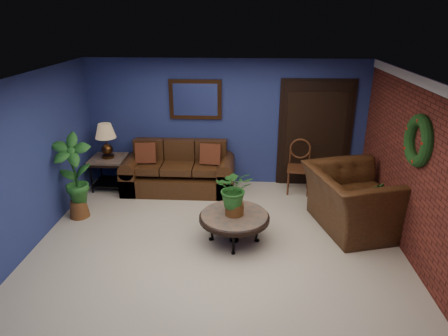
# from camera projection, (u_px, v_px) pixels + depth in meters

# --- Properties ---
(floor) EXTENTS (5.50, 5.50, 0.00)m
(floor) POSITION_uv_depth(u_px,v_px,m) (218.00, 246.00, 6.03)
(floor) COLOR beige
(floor) RESTS_ON ground
(wall_back) EXTENTS (5.50, 0.04, 2.50)m
(wall_back) POSITION_uv_depth(u_px,v_px,m) (226.00, 123.00, 7.90)
(wall_back) COLOR navy
(wall_back) RESTS_ON ground
(wall_left) EXTENTS (0.04, 5.00, 2.50)m
(wall_left) POSITION_uv_depth(u_px,v_px,m) (26.00, 165.00, 5.71)
(wall_left) COLOR navy
(wall_left) RESTS_ON ground
(wall_right_brick) EXTENTS (0.04, 5.00, 2.50)m
(wall_right_brick) POSITION_uv_depth(u_px,v_px,m) (419.00, 173.00, 5.43)
(wall_right_brick) COLOR maroon
(wall_right_brick) RESTS_ON ground
(ceiling) EXTENTS (5.50, 5.00, 0.02)m
(ceiling) POSITION_uv_depth(u_px,v_px,m) (217.00, 79.00, 5.12)
(ceiling) COLOR silver
(ceiling) RESTS_ON wall_back
(crown_molding) EXTENTS (0.03, 5.00, 0.14)m
(crown_molding) POSITION_uv_depth(u_px,v_px,m) (433.00, 86.00, 5.00)
(crown_molding) COLOR white
(crown_molding) RESTS_ON wall_right_brick
(wall_mirror) EXTENTS (1.02, 0.06, 0.77)m
(wall_mirror) POSITION_uv_depth(u_px,v_px,m) (195.00, 100.00, 7.72)
(wall_mirror) COLOR #482812
(wall_mirror) RESTS_ON wall_back
(closet_door) EXTENTS (1.44, 0.06, 2.18)m
(closet_door) POSITION_uv_depth(u_px,v_px,m) (315.00, 135.00, 7.85)
(closet_door) COLOR black
(closet_door) RESTS_ON wall_back
(wreath) EXTENTS (0.16, 0.72, 0.72)m
(wreath) POSITION_uv_depth(u_px,v_px,m) (418.00, 141.00, 5.32)
(wreath) COLOR black
(wreath) RESTS_ON wall_right_brick
(sofa) EXTENTS (2.15, 0.93, 0.97)m
(sofa) POSITION_uv_depth(u_px,v_px,m) (180.00, 174.00, 7.89)
(sofa) COLOR #462614
(sofa) RESTS_ON ground
(coffee_table) EXTENTS (1.07, 1.07, 0.46)m
(coffee_table) POSITION_uv_depth(u_px,v_px,m) (234.00, 218.00, 6.03)
(coffee_table) COLOR #494540
(coffee_table) RESTS_ON ground
(end_table) EXTENTS (0.70, 0.70, 0.64)m
(end_table) POSITION_uv_depth(u_px,v_px,m) (109.00, 165.00, 7.87)
(end_table) COLOR #494540
(end_table) RESTS_ON ground
(table_lamp) EXTENTS (0.40, 0.40, 0.66)m
(table_lamp) POSITION_uv_depth(u_px,v_px,m) (106.00, 137.00, 7.67)
(table_lamp) COLOR #482812
(table_lamp) RESTS_ON end_table
(side_chair) EXTENTS (0.49, 0.49, 1.03)m
(side_chair) POSITION_uv_depth(u_px,v_px,m) (299.00, 163.00, 7.72)
(side_chair) COLOR #502717
(side_chair) RESTS_ON ground
(armchair) EXTENTS (1.66, 1.80, 0.98)m
(armchair) POSITION_uv_depth(u_px,v_px,m) (354.00, 200.00, 6.39)
(armchair) COLOR #462614
(armchair) RESTS_ON ground
(coffee_plant) EXTENTS (0.55, 0.48, 0.74)m
(coffee_plant) POSITION_uv_depth(u_px,v_px,m) (235.00, 190.00, 5.86)
(coffee_plant) COLOR brown
(coffee_plant) RESTS_ON coffee_table
(floor_plant) EXTENTS (0.41, 0.33, 0.88)m
(floor_plant) POSITION_uv_depth(u_px,v_px,m) (369.00, 205.00, 6.27)
(floor_plant) COLOR brown
(floor_plant) RESTS_ON ground
(tall_plant) EXTENTS (0.69, 0.52, 1.47)m
(tall_plant) POSITION_uv_depth(u_px,v_px,m) (74.00, 174.00, 6.62)
(tall_plant) COLOR brown
(tall_plant) RESTS_ON ground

